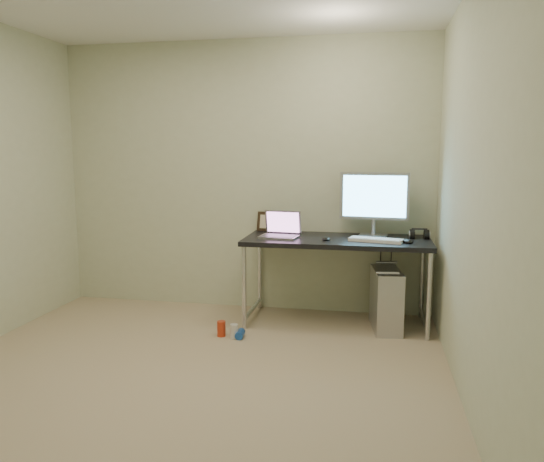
{
  "coord_description": "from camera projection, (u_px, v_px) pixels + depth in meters",
  "views": [
    {
      "loc": [
        1.2,
        -3.1,
        1.48
      ],
      "look_at": [
        0.4,
        1.06,
        0.85
      ],
      "focal_mm": 35.0,
      "sensor_mm": 36.0,
      "label": 1
    }
  ],
  "objects": [
    {
      "name": "floor",
      "position": [
        181.0,
        382.0,
        3.45
      ],
      "size": [
        3.5,
        3.5,
        0.0
      ],
      "primitive_type": "plane",
      "color": "tan",
      "rests_on": "ground"
    },
    {
      "name": "wall_back",
      "position": [
        244.0,
        177.0,
        4.96
      ],
      "size": [
        3.5,
        0.02,
        2.5
      ],
      "primitive_type": "cube",
      "color": "beige",
      "rests_on": "ground"
    },
    {
      "name": "wall_right",
      "position": [
        475.0,
        194.0,
        2.94
      ],
      "size": [
        0.02,
        3.5,
        2.5
      ],
      "primitive_type": "cube",
      "color": "beige",
      "rests_on": "ground"
    },
    {
      "name": "desk",
      "position": [
        337.0,
        247.0,
        4.55
      ],
      "size": [
        1.58,
        0.69,
        0.75
      ],
      "color": "black",
      "rests_on": "ground"
    },
    {
      "name": "tower_computer",
      "position": [
        386.0,
        299.0,
        4.45
      ],
      "size": [
        0.28,
        0.51,
        0.54
      ],
      "rotation": [
        0.0,
        0.0,
        0.14
      ],
      "color": "#BBBBC0",
      "rests_on": "ground"
    },
    {
      "name": "cable_a",
      "position": [
        380.0,
        272.0,
        4.8
      ],
      "size": [
        0.01,
        0.16,
        0.69
      ],
      "primitive_type": "cylinder",
      "rotation": [
        0.21,
        0.0,
        0.0
      ],
      "color": "black",
      "rests_on": "ground"
    },
    {
      "name": "cable_b",
      "position": [
        390.0,
        275.0,
        4.77
      ],
      "size": [
        0.02,
        0.11,
        0.71
      ],
      "primitive_type": "cylinder",
      "rotation": [
        0.14,
        0.0,
        0.09
      ],
      "color": "black",
      "rests_on": "ground"
    },
    {
      "name": "can_red",
      "position": [
        221.0,
        329.0,
        4.3
      ],
      "size": [
        0.08,
        0.08,
        0.13
      ],
      "primitive_type": "cylinder",
      "rotation": [
        0.0,
        0.0,
        -0.25
      ],
      "color": "red",
      "rests_on": "ground"
    },
    {
      "name": "can_white",
      "position": [
        234.0,
        331.0,
        4.24
      ],
      "size": [
        0.08,
        0.08,
        0.12
      ],
      "primitive_type": "cylinder",
      "rotation": [
        0.0,
        0.0,
        -0.34
      ],
      "color": "silver",
      "rests_on": "ground"
    },
    {
      "name": "can_blue",
      "position": [
        240.0,
        334.0,
        4.26
      ],
      "size": [
        0.07,
        0.12,
        0.07
      ],
      "primitive_type": "cylinder",
      "rotation": [
        1.57,
        0.0,
        0.06
      ],
      "color": "#1B4CAA",
      "rests_on": "ground"
    },
    {
      "name": "laptop",
      "position": [
        281.0,
        231.0,
        4.6
      ],
      "size": [
        0.35,
        0.3,
        0.22
      ],
      "rotation": [
        0.0,
        0.0,
        -0.12
      ],
      "color": "#ABABB2",
      "rests_on": "desk"
    },
    {
      "name": "monitor",
      "position": [
        374.0,
        199.0,
        4.6
      ],
      "size": [
        0.6,
        0.2,
        0.56
      ],
      "rotation": [
        0.0,
        0.0,
        -0.11
      ],
      "color": "#ABABB2",
      "rests_on": "desk"
    },
    {
      "name": "keyboard",
      "position": [
        376.0,
        240.0,
        4.37
      ],
      "size": [
        0.45,
        0.24,
        0.03
      ],
      "primitive_type": "cube",
      "rotation": [
        0.0,
        0.0,
        -0.23
      ],
      "color": "white",
      "rests_on": "desk"
    },
    {
      "name": "mouse_right",
      "position": [
        408.0,
        240.0,
        4.3
      ],
      "size": [
        0.11,
        0.14,
        0.04
      ],
      "primitive_type": "ellipsoid",
      "rotation": [
        0.0,
        0.0,
        0.34
      ],
      "color": "black",
      "rests_on": "desk"
    },
    {
      "name": "mouse_left",
      "position": [
        326.0,
        238.0,
        4.43
      ],
      "size": [
        0.07,
        0.11,
        0.04
      ],
      "primitive_type": "ellipsoid",
      "rotation": [
        0.0,
        0.0,
        0.04
      ],
      "color": "black",
      "rests_on": "desk"
    },
    {
      "name": "headphones",
      "position": [
        419.0,
        235.0,
        4.52
      ],
      "size": [
        0.16,
        0.1,
        0.11
      ],
      "rotation": [
        0.0,
        0.0,
        0.04
      ],
      "color": "black",
      "rests_on": "desk"
    },
    {
      "name": "picture_frame",
      "position": [
        269.0,
        222.0,
        4.93
      ],
      "size": [
        0.23,
        0.1,
        0.18
      ],
      "primitive_type": "cube",
      "rotation": [
        -0.21,
        0.0,
        -0.14
      ],
      "color": "black",
      "rests_on": "desk"
    },
    {
      "name": "webcam",
      "position": [
        292.0,
        223.0,
        4.88
      ],
      "size": [
        0.04,
        0.04,
        0.11
      ],
      "rotation": [
        0.0,
        0.0,
        0.3
      ],
      "color": "silver",
      "rests_on": "desk"
    }
  ]
}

